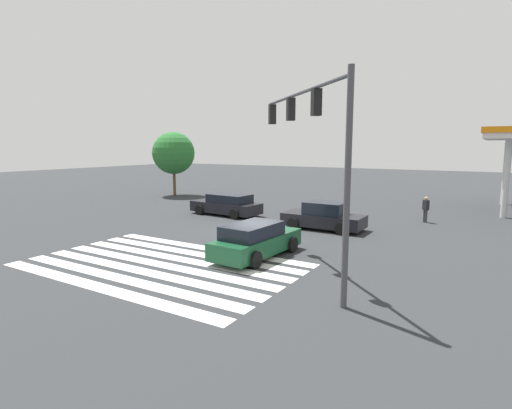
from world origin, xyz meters
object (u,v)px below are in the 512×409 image
object	(u,v)px
car_2	(324,217)
tree_corner_a	(174,153)
traffic_signal_mast	(311,132)
car_0	(256,240)
pedestrian	(426,208)
car_1	(227,205)

from	to	relation	value
car_2	tree_corner_a	xyz separation A→B (m)	(-17.35, 7.07, 3.17)
traffic_signal_mast	car_0	size ratio (longest dim) A/B	1.44
pedestrian	car_0	bearing A→B (deg)	22.02
car_0	tree_corner_a	bearing A→B (deg)	54.32
car_2	pedestrian	distance (m)	6.64
traffic_signal_mast	car_2	size ratio (longest dim) A/B	1.50
car_1	traffic_signal_mast	bearing A→B (deg)	141.88
traffic_signal_mast	pedestrian	size ratio (longest dim) A/B	4.27
car_0	car_1	bearing A→B (deg)	45.14
traffic_signal_mast	tree_corner_a	distance (m)	24.92
traffic_signal_mast	pedestrian	bearing A→B (deg)	-53.30
car_2	car_1	bearing A→B (deg)	-7.51
traffic_signal_mast	pedestrian	world-z (taller)	traffic_signal_mast
traffic_signal_mast	car_2	bearing A→B (deg)	-26.97
pedestrian	tree_corner_a	size ratio (longest dim) A/B	0.27
pedestrian	traffic_signal_mast	bearing A→B (deg)	36.04
car_2	pedestrian	world-z (taller)	pedestrian
tree_corner_a	pedestrian	bearing A→B (deg)	-5.57
traffic_signal_mast	car_1	size ratio (longest dim) A/B	1.35
car_2	traffic_signal_mast	bearing A→B (deg)	108.05
car_2	tree_corner_a	world-z (taller)	tree_corner_a
car_0	tree_corner_a	world-z (taller)	tree_corner_a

